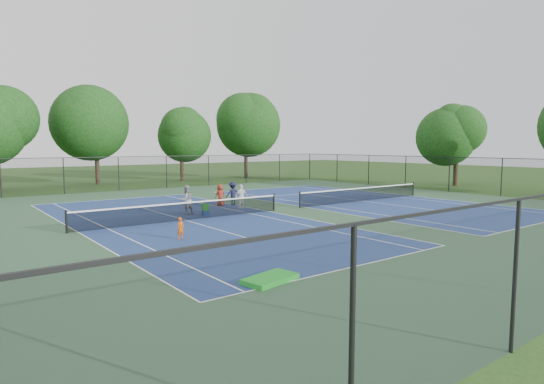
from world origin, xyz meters
TOP-DOWN VIEW (x-y plane):
  - ground at (0.00, 0.00)m, footprint 140.00×140.00m
  - court_pad at (0.00, 0.00)m, footprint 36.00×36.00m
  - tennis_court_left at (-7.00, 0.00)m, footprint 12.00×23.83m
  - tennis_court_right at (7.00, 0.00)m, footprint 12.00×23.83m
  - perimeter_fence at (0.00, 0.00)m, footprint 36.08×36.08m
  - tree_back_b at (-4.00, 26.00)m, footprint 7.60×7.60m
  - tree_back_c at (5.00, 25.00)m, footprint 6.00×6.00m
  - tree_back_d at (13.00, 24.00)m, footprint 7.80×7.80m
  - tree_side_f at (24.00, 3.00)m, footprint 5.80×5.80m
  - child_player at (-9.38, -4.35)m, footprint 0.39×0.30m
  - instructor at (-6.03, 1.82)m, footprint 0.90×0.74m
  - bystander_a at (-2.08, 2.06)m, footprint 0.90×0.39m
  - bystander_b at (-1.66, 3.73)m, footprint 1.06×0.65m
  - bystander_c at (-2.56, 3.85)m, footprint 0.74×0.50m
  - ball_crate at (-5.34, 0.83)m, footprint 0.37×0.30m
  - ball_hopper at (-5.34, 0.83)m, footprint 0.37×0.31m
  - green_tarp at (-9.98, -11.51)m, footprint 1.82×1.21m

SIDE VIEW (x-z plane):
  - ground at x=0.00m, z-range 0.00..0.00m
  - court_pad at x=0.00m, z-range 0.00..0.01m
  - green_tarp at x=-9.98m, z-range 0.01..0.17m
  - tennis_court_left at x=-7.00m, z-range -0.44..0.63m
  - tennis_court_right at x=7.00m, z-range -0.44..0.63m
  - ball_crate at x=-5.34m, z-range 0.00..0.29m
  - child_player at x=-9.38m, z-range 0.00..0.95m
  - ball_hopper at x=-5.34m, z-range 0.29..0.69m
  - bystander_c at x=-2.56m, z-range 0.00..1.46m
  - bystander_a at x=-2.08m, z-range 0.00..1.53m
  - bystander_b at x=-1.66m, z-range 0.00..1.59m
  - instructor at x=-6.03m, z-range 0.00..1.71m
  - perimeter_fence at x=0.00m, z-range 0.09..3.11m
  - tree_side_f at x=24.00m, z-range 1.19..9.31m
  - tree_back_c at x=5.00m, z-range 1.28..9.68m
  - tree_back_b at x=-4.00m, z-range 1.58..11.61m
  - tree_back_d at x=13.00m, z-range 1.64..12.01m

